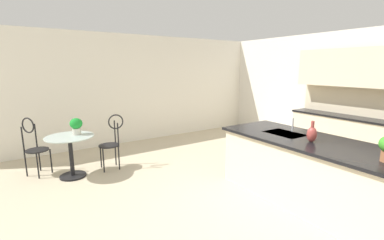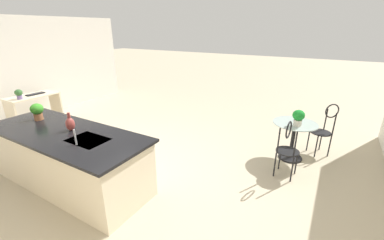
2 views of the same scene
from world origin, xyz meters
TOP-DOWN VIEW (x-y plane):
  - ground_plane at (0.00, 0.00)m, footprint 40.00×40.00m
  - wall_left_window at (-4.26, 0.00)m, footprint 0.12×7.80m
  - kitchen_island at (0.30, 0.85)m, footprint 2.80×1.06m
  - back_counter_run at (-0.40, 3.21)m, footprint 2.44×0.64m
  - upper_cabinet_run at (-0.40, 3.18)m, footprint 2.40×0.36m
  - bistro_table at (-2.61, -1.82)m, footprint 0.80×0.80m
  - chair_near_window at (-3.08, -2.34)m, footprint 0.53×0.53m
  - chair_by_island at (-2.62, -1.09)m, footprint 0.41×0.50m
  - sink_faucet at (-0.25, 1.03)m, footprint 0.02×0.02m
  - potted_plant_on_table at (-2.65, -1.69)m, footprint 0.21×0.21m
  - vase_on_counter at (0.25, 0.76)m, footprint 0.13×0.13m

SIDE VIEW (x-z plane):
  - ground_plane at x=0.00m, z-range 0.00..0.00m
  - bistro_table at x=-2.61m, z-range 0.08..0.82m
  - kitchen_island at x=0.30m, z-range 0.00..0.92m
  - back_counter_run at x=-0.40m, z-range -0.27..1.25m
  - chair_near_window at x=-3.08m, z-range 0.05..1.09m
  - chair_by_island at x=-2.62m, z-range 0.05..1.09m
  - potted_plant_on_table at x=-2.65m, z-range 0.76..1.06m
  - sink_faucet at x=-0.25m, z-range 0.92..1.14m
  - vase_on_counter at x=0.25m, z-range 0.89..1.17m
  - wall_left_window at x=-4.26m, z-range 0.00..2.70m
  - upper_cabinet_run at x=-0.40m, z-range 1.52..2.28m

